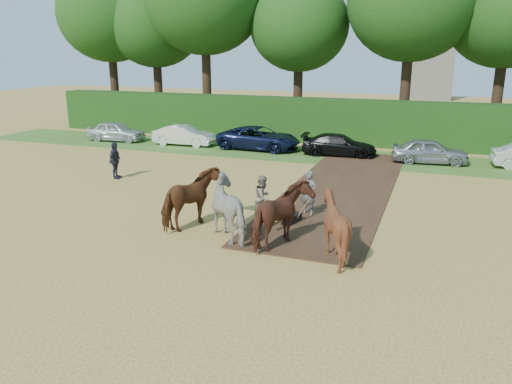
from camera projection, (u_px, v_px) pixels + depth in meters
The scene contains 9 objects.
ground at pixel (259, 236), 17.21m from camera, with size 120.00×120.00×0.00m, color gold.
earth_strip at pixel (341, 188), 23.02m from camera, with size 4.50×17.00×0.05m, color #472D1C.
grass_verge at pixel (339, 157), 29.83m from camera, with size 50.00×5.00×0.03m, color #38601E.
hedgerow at pixel (353, 122), 33.48m from camera, with size 46.00×1.60×3.00m, color #14380F.
spectator_near at pixel (263, 198), 18.70m from camera, with size 0.82×0.64×1.69m, color #9E927C.
spectator_far at pixel (115, 160), 24.63m from camera, with size 1.08×0.45×1.83m, color #22232D.
plough_team at pixel (259, 211), 16.45m from camera, with size 7.28×5.19×2.11m.
parked_cars at pixel (358, 146), 29.58m from camera, with size 36.07×3.07×1.48m.
treeline at pixel (342, 8), 34.87m from camera, with size 48.70×10.60×14.21m.
Camera 1 is at (5.51, -15.17, 6.18)m, focal length 35.00 mm.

